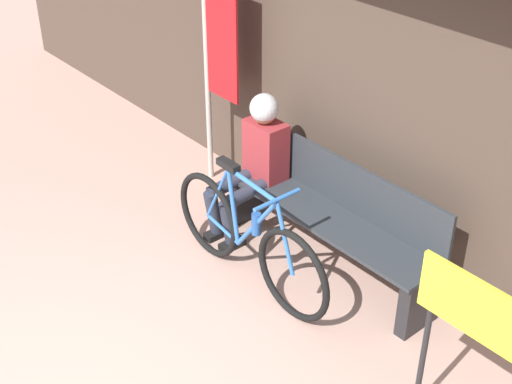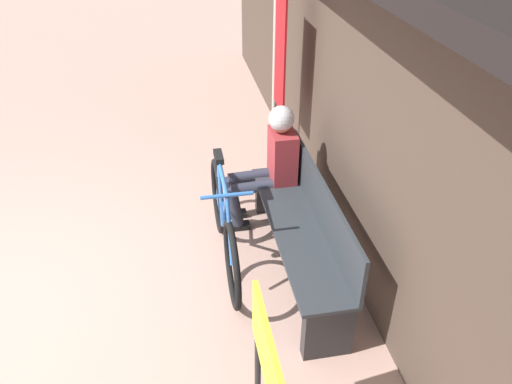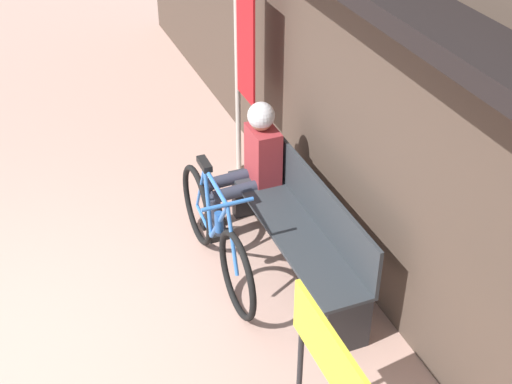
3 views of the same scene
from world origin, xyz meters
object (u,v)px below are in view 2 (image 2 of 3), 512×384
banner_pole (278,66)px  park_bench_near (304,229)px  bicycle (224,224)px  person_seated (270,158)px

banner_pole → park_bench_near: bearing=-3.7°
bicycle → banner_pole: (-1.30, 0.74, 0.91)m
park_bench_near → person_seated: 0.81m
park_bench_near → person_seated: person_seated is taller
park_bench_near → banner_pole: size_ratio=0.96×
bicycle → person_seated: person_seated is taller
park_bench_near → banner_pole: 1.76m
park_bench_near → bicycle: (-0.23, -0.64, -0.04)m
person_seated → bicycle: bearing=-44.3°
person_seated → banner_pole: size_ratio=0.60×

